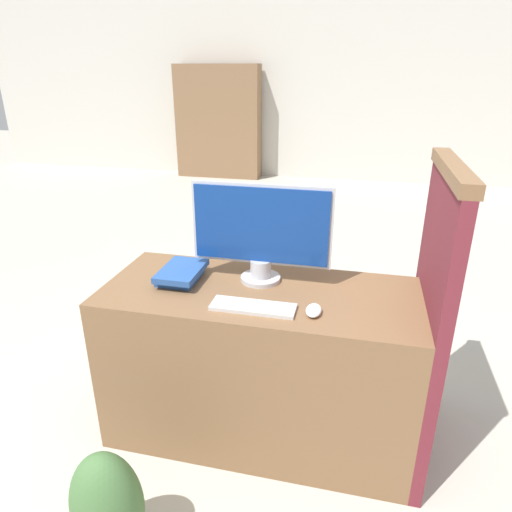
{
  "coord_description": "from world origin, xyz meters",
  "views": [
    {
      "loc": [
        0.39,
        -1.43,
        1.65
      ],
      "look_at": [
        -0.01,
        0.27,
        0.93
      ],
      "focal_mm": 32.0,
      "sensor_mm": 36.0,
      "label": 1
    }
  ],
  "objects_px": {
    "keyboard": "(253,307)",
    "backpack": "(106,510)",
    "mouse": "(314,310)",
    "book_stack": "(181,273)",
    "monitor": "(261,232)"
  },
  "relations": [
    {
      "from": "monitor",
      "to": "backpack",
      "type": "bearing_deg",
      "value": -112.89
    },
    {
      "from": "monitor",
      "to": "backpack",
      "type": "distance_m",
      "value": 1.2
    },
    {
      "from": "book_stack",
      "to": "backpack",
      "type": "bearing_deg",
      "value": -90.41
    },
    {
      "from": "mouse",
      "to": "backpack",
      "type": "distance_m",
      "value": 1.03
    },
    {
      "from": "keyboard",
      "to": "mouse",
      "type": "height_order",
      "value": "mouse"
    },
    {
      "from": "keyboard",
      "to": "backpack",
      "type": "relative_size",
      "value": 0.75
    },
    {
      "from": "mouse",
      "to": "book_stack",
      "type": "relative_size",
      "value": 0.4
    },
    {
      "from": "mouse",
      "to": "backpack",
      "type": "bearing_deg",
      "value": -136.45
    },
    {
      "from": "book_stack",
      "to": "backpack",
      "type": "relative_size",
      "value": 0.58
    },
    {
      "from": "backpack",
      "to": "keyboard",
      "type": "bearing_deg",
      "value": 56.3
    },
    {
      "from": "monitor",
      "to": "keyboard",
      "type": "relative_size",
      "value": 1.82
    },
    {
      "from": "keyboard",
      "to": "mouse",
      "type": "xyz_separation_m",
      "value": [
        0.24,
        0.02,
        0.01
      ]
    },
    {
      "from": "monitor",
      "to": "mouse",
      "type": "xyz_separation_m",
      "value": [
        0.27,
        -0.25,
        -0.22
      ]
    },
    {
      "from": "mouse",
      "to": "backpack",
      "type": "height_order",
      "value": "mouse"
    },
    {
      "from": "keyboard",
      "to": "mouse",
      "type": "distance_m",
      "value": 0.24
    }
  ]
}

